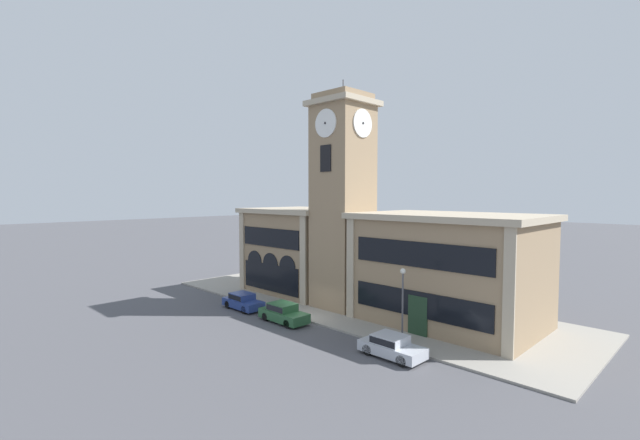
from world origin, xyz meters
TOP-DOWN VIEW (x-y plane):
  - ground_plane at (0.00, 0.00)m, footprint 300.00×300.00m
  - sidewalk_kerb at (0.00, 6.71)m, footprint 38.84×13.42m
  - clock_tower at (0.00, 5.13)m, footprint 4.91×4.91m
  - town_hall_left_wing at (-7.39, 7.19)m, footprint 10.66×9.09m
  - town_hall_right_wing at (8.91, 7.20)m, footprint 13.71×9.09m
  - parked_car_near at (-5.80, -1.33)m, footprint 4.05×1.77m
  - parked_car_mid at (-0.40, -1.33)m, footprint 4.26×1.80m
  - parked_car_far at (9.75, -1.33)m, footprint 4.05×1.88m
  - street_lamp at (9.20, 0.67)m, footprint 0.36×0.36m

SIDE VIEW (x-z plane):
  - ground_plane at x=0.00m, z-range 0.00..0.00m
  - sidewalk_kerb at x=0.00m, z-range 0.00..0.15m
  - parked_car_far at x=9.75m, z-range 0.04..1.38m
  - parked_car_near at x=-5.80m, z-range 0.03..1.41m
  - parked_car_mid at x=-0.40m, z-range 0.03..1.50m
  - street_lamp at x=9.20m, z-range 1.00..6.00m
  - town_hall_right_wing at x=8.91m, z-range 0.03..8.51m
  - town_hall_left_wing at x=-7.39m, z-range 0.03..8.55m
  - clock_tower at x=0.00m, z-range -0.55..19.16m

